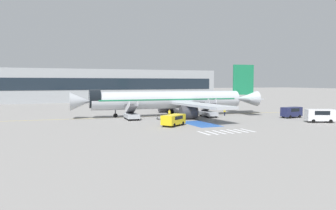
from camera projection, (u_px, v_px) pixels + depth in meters
name	position (u px, v px, depth m)	size (l,w,h in m)	color
ground_plane	(162.00, 116.00, 66.85)	(600.00, 600.00, 0.00)	gray
apron_leadline_yellow	(168.00, 116.00, 67.73)	(0.20, 75.21, 0.01)	gold
apron_stand_patch_blue	(200.00, 124.00, 54.64)	(4.16, 8.75, 0.01)	#2856A8
apron_walkway_bar_0	(204.00, 133.00, 44.65)	(0.44, 3.60, 0.01)	silver
apron_walkway_bar_1	(212.00, 133.00, 45.10)	(0.44, 3.60, 0.01)	silver
apron_walkway_bar_2	(219.00, 132.00, 45.55)	(0.44, 3.60, 0.01)	silver
apron_walkway_bar_3	(226.00, 132.00, 46.00)	(0.44, 3.60, 0.01)	silver
apron_walkway_bar_4	(234.00, 131.00, 46.45)	(0.44, 3.60, 0.01)	silver
apron_walkway_bar_5	(241.00, 131.00, 46.90)	(0.44, 3.60, 0.01)	silver
apron_walkway_bar_6	(248.00, 130.00, 47.35)	(0.44, 3.60, 0.01)	silver
airliner	(172.00, 100.00, 67.73)	(40.66, 35.31, 10.83)	#B7BCC4
boarding_stairs_forward	(132.00, 115.00, 60.94)	(2.56, 5.36, 3.59)	#ADB2BA
boarding_stairs_aft	(208.00, 112.00, 65.66)	(2.56, 5.36, 3.79)	#ADB2BA
fuel_tanker	(164.00, 101.00, 94.72)	(8.92, 3.49, 3.28)	#38383D
service_van_0	(320.00, 115.00, 56.56)	(5.04, 3.69, 2.28)	silver
service_van_1	(173.00, 119.00, 51.98)	(4.83, 4.32, 1.80)	yellow
service_van_2	(291.00, 111.00, 64.09)	(4.50, 2.35, 2.08)	#1E234C
baggage_cart	(164.00, 118.00, 61.12)	(2.70, 2.99, 0.87)	gray
ground_crew_0	(188.00, 113.00, 64.46)	(0.49, 0.38, 1.71)	#191E38
ground_crew_1	(225.00, 111.00, 68.01)	(0.48, 0.35, 1.62)	#191E38
ground_crew_2	(183.00, 113.00, 63.17)	(0.49, 0.39, 1.74)	black
ground_crew_3	(169.00, 113.00, 63.99)	(0.48, 0.44, 1.63)	#2D2D33
terminal_building	(71.00, 86.00, 116.21)	(109.46, 12.10, 11.61)	#9EA3A8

